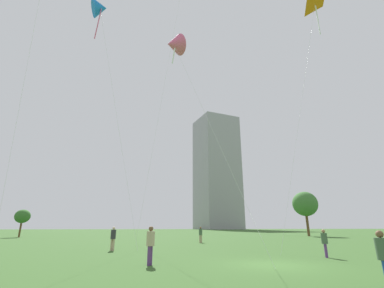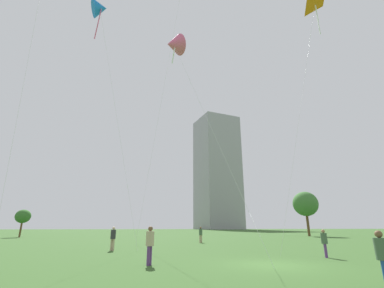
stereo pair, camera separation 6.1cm
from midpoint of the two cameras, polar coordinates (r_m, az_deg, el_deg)
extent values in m
plane|color=#335623|center=(15.08, 16.92, -23.76)|extent=(280.00, 280.00, 0.00)
cylinder|color=tan|center=(23.12, -16.57, -20.17)|extent=(0.16, 0.16, 0.88)
cylinder|color=tan|center=(23.21, -16.98, -20.12)|extent=(0.16, 0.16, 0.88)
cylinder|color=#2D2D33|center=(23.13, -16.60, -18.21)|extent=(0.40, 0.40, 0.69)
sphere|color=beige|center=(23.12, -16.50, -17.06)|extent=(0.24, 0.24, 0.24)
cylinder|color=#593372|center=(19.39, 27.07, -19.88)|extent=(0.15, 0.15, 0.80)
cylinder|color=#593372|center=(19.56, 27.00, -19.85)|extent=(0.15, 0.15, 0.80)
cylinder|color=#3F593F|center=(19.43, 26.73, -17.77)|extent=(0.37, 0.37, 0.64)
sphere|color=#997051|center=(19.42, 26.56, -16.52)|extent=(0.22, 0.22, 0.22)
cylinder|color=#593372|center=(14.58, -8.91, -22.71)|extent=(0.17, 0.17, 0.90)
cylinder|color=#593372|center=(14.41, -9.28, -22.76)|extent=(0.17, 0.17, 0.90)
cylinder|color=tan|center=(14.44, -8.93, -19.55)|extent=(0.41, 0.41, 0.71)
sphere|color=brown|center=(14.42, -8.84, -17.65)|extent=(0.24, 0.24, 0.24)
cylinder|color=#3F593F|center=(10.93, 35.89, -17.90)|extent=(0.39, 0.39, 0.67)
sphere|color=brown|center=(10.91, 35.47, -15.58)|extent=(0.23, 0.23, 0.23)
cylinder|color=tan|center=(32.22, 1.80, -19.83)|extent=(0.16, 0.16, 0.85)
cylinder|color=tan|center=(32.26, 2.12, -19.82)|extent=(0.16, 0.16, 0.85)
cylinder|color=#3F593F|center=(32.21, 1.94, -18.47)|extent=(0.39, 0.39, 0.67)
sphere|color=brown|center=(32.21, 1.93, -17.67)|extent=(0.23, 0.23, 0.23)
cylinder|color=silver|center=(25.17, -16.03, 6.56)|extent=(5.33, 0.39, 23.52)
cone|color=blue|center=(32.29, -19.24, 25.97)|extent=(2.36, 2.39, 2.27)
cylinder|color=#E5598C|center=(31.01, -19.63, 23.30)|extent=(0.56, 0.64, 3.28)
cylinder|color=silver|center=(25.05, 22.72, 8.99)|extent=(7.76, 2.90, 24.78)
pyramid|color=orange|center=(34.75, 25.07, 25.99)|extent=(2.30, 2.62, 0.88)
cylinder|color=white|center=(33.30, 25.62, 23.14)|extent=(0.23, 0.23, 3.81)
cylinder|color=silver|center=(17.50, 3.67, 4.88)|extent=(4.63, 6.78, 16.94)
cone|color=#E5598C|center=(24.51, -3.90, 20.69)|extent=(2.45, 2.45, 2.17)
cylinder|color=white|center=(23.85, -3.95, 18.62)|extent=(0.29, 0.14, 1.58)
cylinder|color=silver|center=(23.83, -31.03, 20.16)|extent=(1.60, 1.66, 30.83)
cylinder|color=silver|center=(31.00, -6.42, 10.08)|extent=(4.48, 4.92, 32.11)
cylinder|color=brown|center=(56.34, 23.82, -15.58)|extent=(0.47, 0.47, 4.27)
ellipsoid|color=#3D7033|center=(56.48, 23.35, -11.79)|extent=(4.66, 4.66, 4.60)
cylinder|color=brown|center=(55.56, -33.06, -15.20)|extent=(0.30, 0.30, 2.56)
ellipsoid|color=#336628|center=(55.58, -32.69, -13.02)|extent=(2.47, 2.47, 2.26)
cube|color=#939399|center=(151.18, 5.48, -5.94)|extent=(25.92, 25.66, 62.53)
camera|label=1|loc=(0.03, -89.94, -0.02)|focal=24.66mm
camera|label=2|loc=(0.03, 90.06, 0.02)|focal=24.66mm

